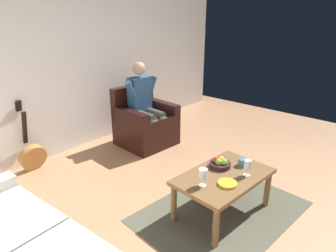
{
  "coord_description": "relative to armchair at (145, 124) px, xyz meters",
  "views": [
    {
      "loc": [
        2.66,
        1.17,
        1.99
      ],
      "look_at": [
        -0.01,
        -1.13,
        0.64
      ],
      "focal_mm": 33.19,
      "sensor_mm": 36.0,
      "label": 1
    }
  ],
  "objects": [
    {
      "name": "rug",
      "position": [
        0.73,
        1.83,
        -0.31
      ],
      "size": [
        1.78,
        1.36,
        0.01
      ],
      "primitive_type": "cube",
      "rotation": [
        0.0,
        0.0,
        -0.09
      ],
      "color": "#4F4F3F",
      "rests_on": "ground"
    },
    {
      "name": "wine_glass_far",
      "position": [
        0.59,
        2.01,
        0.23
      ],
      "size": [
        0.07,
        0.07,
        0.17
      ],
      "color": "silver",
      "rests_on": "coffee_table"
    },
    {
      "name": "person_seated",
      "position": [
        0.0,
        0.02,
        0.34
      ],
      "size": [
        0.6,
        0.58,
        1.25
      ],
      "rotation": [
        0.0,
        0.0,
        -0.07
      ],
      "color": "#2A4F75",
      "rests_on": "ground"
    },
    {
      "name": "wall_back",
      "position": [
        0.48,
        -0.72,
        1.03
      ],
      "size": [
        6.06,
        0.06,
        2.69
      ],
      "primitive_type": "cube",
      "color": "silver",
      "rests_on": "ground"
    },
    {
      "name": "wine_glass_near",
      "position": [
        1.03,
        1.79,
        0.24
      ],
      "size": [
        0.08,
        0.08,
        0.17
      ],
      "color": "silver",
      "rests_on": "coffee_table"
    },
    {
      "name": "decorative_dish",
      "position": [
        0.87,
        1.95,
        0.13
      ],
      "size": [
        0.18,
        0.18,
        0.02
      ],
      "primitive_type": "cylinder",
      "color": "gold",
      "rests_on": "coffee_table"
    },
    {
      "name": "coffee_table",
      "position": [
        0.73,
        1.83,
        0.06
      ],
      "size": [
        1.03,
        0.7,
        0.44
      ],
      "rotation": [
        0.0,
        0.0,
        -0.09
      ],
      "color": "brown",
      "rests_on": "ground"
    },
    {
      "name": "candle_jar",
      "position": [
        0.44,
        1.88,
        0.16
      ],
      "size": [
        0.1,
        0.1,
        0.08
      ],
      "primitive_type": "cylinder",
      "color": "#476D89",
      "rests_on": "coffee_table"
    },
    {
      "name": "ground_plane",
      "position": [
        0.48,
        2.0,
        -0.31
      ],
      "size": [
        6.79,
        6.79,
        0.0
      ],
      "primitive_type": "plane",
      "color": "#AF7D56"
    },
    {
      "name": "guitar",
      "position": [
        1.55,
        -0.52,
        -0.11
      ],
      "size": [
        0.34,
        0.27,
        0.92
      ],
      "color": "#B3783B",
      "rests_on": "ground"
    },
    {
      "name": "fruit_bowl",
      "position": [
        0.62,
        1.72,
        0.16
      ],
      "size": [
        0.22,
        0.22,
        0.11
      ],
      "color": "#301B21",
      "rests_on": "coffee_table"
    },
    {
      "name": "armchair",
      "position": [
        0.0,
        0.0,
        0.0
      ],
      "size": [
        0.8,
        0.78,
        0.88
      ],
      "rotation": [
        0.0,
        0.0,
        -0.07
      ],
      "color": "black",
      "rests_on": "ground"
    }
  ]
}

